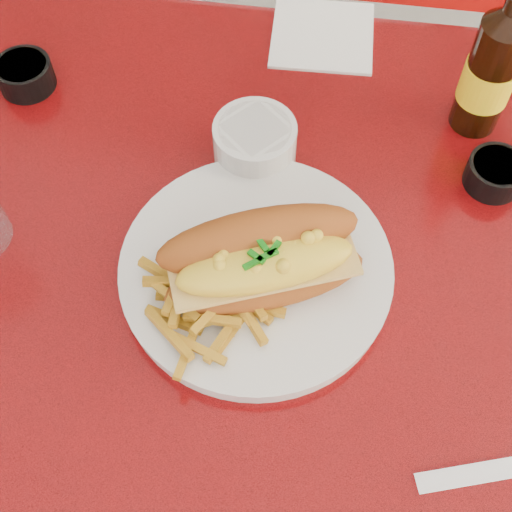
# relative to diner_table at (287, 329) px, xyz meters

# --- Properties ---
(ground) EXTENTS (8.00, 8.00, 0.00)m
(ground) POSITION_rel_diner_table_xyz_m (0.00, 0.00, -0.61)
(ground) COLOR silver
(ground) RESTS_ON ground
(diner_table) EXTENTS (1.23, 0.83, 0.77)m
(diner_table) POSITION_rel_diner_table_xyz_m (0.00, 0.00, 0.00)
(diner_table) COLOR red
(diner_table) RESTS_ON ground
(booth_bench_far) EXTENTS (1.20, 0.51, 0.90)m
(booth_bench_far) POSITION_rel_diner_table_xyz_m (0.00, 0.81, -0.32)
(booth_bench_far) COLOR #A30E0A
(booth_bench_far) RESTS_ON ground
(dinner_plate) EXTENTS (0.31, 0.31, 0.02)m
(dinner_plate) POSITION_rel_diner_table_xyz_m (-0.04, -0.02, 0.17)
(dinner_plate) COLOR silver
(dinner_plate) RESTS_ON diner_table
(mac_hoagie) EXTENTS (0.22, 0.16, 0.09)m
(mac_hoagie) POSITION_rel_diner_table_xyz_m (-0.03, -0.03, 0.22)
(mac_hoagie) COLOR #9D4D19
(mac_hoagie) RESTS_ON dinner_plate
(fries_pile) EXTENTS (0.13, 0.12, 0.03)m
(fries_pile) POSITION_rel_diner_table_xyz_m (-0.07, -0.08, 0.20)
(fries_pile) COLOR gold
(fries_pile) RESTS_ON dinner_plate
(fork) EXTENTS (0.02, 0.16, 0.00)m
(fork) POSITION_rel_diner_table_xyz_m (0.03, 0.02, 0.18)
(fork) COLOR silver
(fork) RESTS_ON dinner_plate
(gravy_ramekin) EXTENTS (0.12, 0.12, 0.05)m
(gravy_ramekin) POSITION_rel_diner_table_xyz_m (-0.06, 0.13, 0.19)
(gravy_ramekin) COLOR silver
(gravy_ramekin) RESTS_ON diner_table
(sauce_cup_left) EXTENTS (0.07, 0.07, 0.03)m
(sauce_cup_left) POSITION_rel_diner_table_xyz_m (-0.35, 0.21, 0.18)
(sauce_cup_left) COLOR black
(sauce_cup_left) RESTS_ON diner_table
(sauce_cup_right) EXTENTS (0.07, 0.07, 0.03)m
(sauce_cup_right) POSITION_rel_diner_table_xyz_m (0.21, 0.14, 0.18)
(sauce_cup_right) COLOR black
(sauce_cup_right) RESTS_ON diner_table
(beer_bottle) EXTENTS (0.07, 0.07, 0.23)m
(beer_bottle) POSITION_rel_diner_table_xyz_m (0.19, 0.22, 0.25)
(beer_bottle) COLOR black
(beer_bottle) RESTS_ON diner_table
(paper_napkin) EXTENTS (0.13, 0.13, 0.00)m
(paper_napkin) POSITION_rel_diner_table_xyz_m (-0.00, 0.34, 0.16)
(paper_napkin) COLOR white
(paper_napkin) RESTS_ON diner_table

